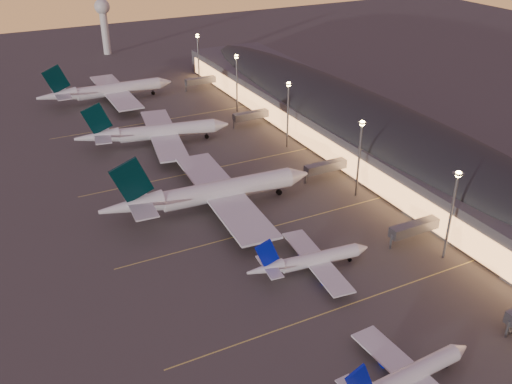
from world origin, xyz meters
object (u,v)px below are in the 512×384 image
object	(u,v)px
airliner_narrow_south	(405,378)
radar_tower	(103,17)
airliner_wide_near	(211,193)
airliner_wide_far	(107,91)
airliner_wide_mid	(154,132)
airliner_narrow_north	(310,261)

from	to	relation	value
airliner_narrow_south	radar_tower	world-z (taller)	radar_tower
airliner_wide_near	airliner_wide_far	distance (m)	117.60
airliner_wide_far	airliner_wide_near	bearing A→B (deg)	-88.42
airliner_narrow_south	airliner_wide_mid	distance (m)	142.38
airliner_narrow_south	airliner_wide_far	xyz separation A→B (m)	(-7.63, 202.31, 2.03)
airliner_narrow_north	airliner_wide_near	size ratio (longest dim) A/B	0.51
airliner_narrow_south	airliner_narrow_north	world-z (taller)	airliner_narrow_north
airliner_narrow_south	airliner_wide_far	distance (m)	202.46
airliner_narrow_south	airliner_narrow_north	xyz separation A→B (m)	(4.73, 42.72, 0.00)
airliner_narrow_south	airliner_wide_far	world-z (taller)	airliner_wide_far
airliner_narrow_north	airliner_wide_near	bearing A→B (deg)	109.11
airliner_wide_mid	airliner_narrow_south	bearing A→B (deg)	-78.53
airliner_narrow_south	airliner_narrow_north	bearing A→B (deg)	80.73
airliner_wide_mid	airliner_wide_near	bearing A→B (deg)	-81.03
airliner_wide_far	radar_tower	xyz separation A→B (m)	(22.03, 89.22, 16.66)
airliner_wide_near	radar_tower	world-z (taller)	radar_tower
airliner_narrow_south	airliner_wide_near	size ratio (longest dim) A/B	0.51
radar_tower	airliner_wide_far	bearing A→B (deg)	-103.87
airliner_narrow_south	airliner_wide_mid	world-z (taller)	airliner_wide_mid
airliner_wide_mid	airliner_wide_far	distance (m)	60.10
airliner_narrow_north	radar_tower	bearing A→B (deg)	93.71
airliner_narrow_north	airliner_wide_far	size ratio (longest dim) A/B	0.55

